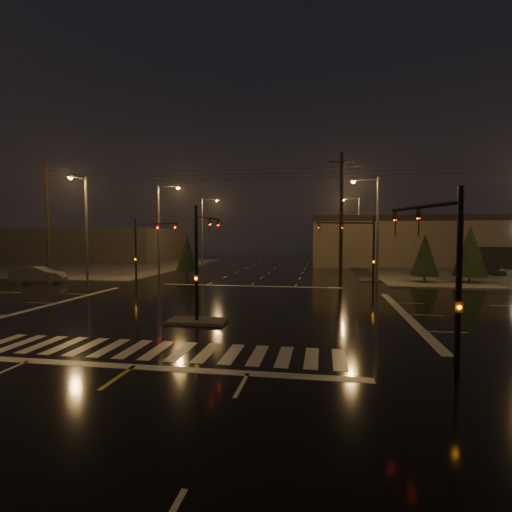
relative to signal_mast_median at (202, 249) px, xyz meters
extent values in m
plane|color=black|center=(0.00, 3.07, -3.75)|extent=(140.00, 140.00, 0.00)
cube|color=#423F3B|center=(-30.00, 33.07, -3.69)|extent=(36.00, 36.00, 0.12)
cube|color=#423F3B|center=(0.00, -0.93, -3.68)|extent=(3.00, 1.60, 0.15)
cube|color=beige|center=(0.00, -5.93, -3.75)|extent=(15.00, 2.60, 0.01)
cube|color=beige|center=(0.00, -7.93, -3.75)|extent=(16.00, 0.50, 0.01)
cube|color=beige|center=(0.00, 14.07, -3.75)|extent=(16.00, 0.50, 0.01)
cube|color=#756153|center=(35.00, 49.07, -0.25)|extent=(60.00, 28.00, 7.00)
cube|color=black|center=(35.00, 49.07, 3.05)|extent=(60.20, 28.20, 0.80)
cube|color=#3C3834|center=(-35.00, 45.07, -0.95)|extent=(30.00, 18.00, 5.60)
cylinder|color=black|center=(0.00, -0.93, -0.75)|extent=(0.18, 0.18, 6.00)
cylinder|color=black|center=(0.00, 1.32, 1.75)|extent=(0.12, 4.50, 0.12)
imported|color=#594707|center=(0.00, 3.35, 1.70)|extent=(0.16, 0.20, 1.00)
cube|color=#594707|center=(0.00, -0.93, -1.45)|extent=(0.25, 0.18, 0.35)
cylinder|color=black|center=(10.50, 13.57, -0.75)|extent=(0.18, 0.18, 6.00)
cylinder|color=black|center=(8.15, 12.72, 1.75)|extent=(4.74, 1.82, 0.12)
imported|color=#594707|center=(6.04, 11.95, 1.70)|extent=(0.24, 0.22, 1.00)
cube|color=#594707|center=(10.50, 13.57, -1.45)|extent=(0.25, 0.18, 0.35)
cylinder|color=black|center=(-10.50, 13.57, -0.75)|extent=(0.18, 0.18, 6.00)
cylinder|color=black|center=(-8.15, 12.72, 1.75)|extent=(4.74, 1.82, 0.12)
imported|color=#594707|center=(-6.04, 11.95, 1.70)|extent=(0.24, 0.22, 1.00)
cube|color=#594707|center=(-10.50, 13.57, -1.45)|extent=(0.25, 0.18, 0.35)
cylinder|color=black|center=(10.50, -7.43, -0.75)|extent=(0.18, 0.18, 6.00)
cylinder|color=black|center=(9.82, -5.55, 1.75)|extent=(1.48, 3.80, 0.12)
imported|color=#594707|center=(9.20, -3.86, 1.70)|extent=(0.22, 0.24, 1.00)
cube|color=#594707|center=(10.50, -7.43, -1.45)|extent=(0.25, 0.18, 0.35)
cylinder|color=#38383A|center=(-11.50, 21.07, 1.25)|extent=(0.24, 0.24, 10.00)
cylinder|color=#38383A|center=(-10.30, 21.07, 6.05)|extent=(2.40, 0.14, 0.14)
cube|color=#38383A|center=(-9.20, 21.07, 6.00)|extent=(0.70, 0.30, 0.18)
sphere|color=#FF9E2D|center=(-9.20, 21.07, 5.87)|extent=(0.32, 0.32, 0.32)
cylinder|color=#38383A|center=(-11.50, 37.07, 1.25)|extent=(0.24, 0.24, 10.00)
cylinder|color=#38383A|center=(-10.30, 37.07, 6.05)|extent=(2.40, 0.14, 0.14)
cube|color=#38383A|center=(-9.20, 37.07, 6.00)|extent=(0.70, 0.30, 0.18)
sphere|color=#FF9E2D|center=(-9.20, 37.07, 5.87)|extent=(0.32, 0.32, 0.32)
cylinder|color=#38383A|center=(11.50, 19.07, 1.25)|extent=(0.24, 0.24, 10.00)
cylinder|color=#38383A|center=(10.30, 19.07, 6.05)|extent=(2.40, 0.14, 0.14)
cube|color=#38383A|center=(9.20, 19.07, 6.00)|extent=(0.70, 0.30, 0.18)
sphere|color=#FF9E2D|center=(9.20, 19.07, 5.87)|extent=(0.32, 0.32, 0.32)
cylinder|color=#38383A|center=(11.50, 39.07, 1.25)|extent=(0.24, 0.24, 10.00)
cylinder|color=#38383A|center=(10.30, 39.07, 6.05)|extent=(2.40, 0.14, 0.14)
cube|color=#38383A|center=(9.20, 39.07, 6.00)|extent=(0.70, 0.30, 0.18)
sphere|color=#FF9E2D|center=(9.20, 39.07, 5.87)|extent=(0.32, 0.32, 0.32)
cylinder|color=#38383A|center=(-16.00, 14.57, 1.25)|extent=(0.24, 0.24, 10.00)
cylinder|color=#38383A|center=(-16.00, 13.37, 6.05)|extent=(0.14, 2.40, 0.14)
cube|color=#38383A|center=(-16.00, 12.27, 6.00)|extent=(0.30, 0.70, 0.18)
sphere|color=#FF9E2D|center=(-16.00, 12.27, 5.87)|extent=(0.32, 0.32, 0.32)
cylinder|color=black|center=(-22.00, 17.07, 2.25)|extent=(0.32, 0.32, 12.00)
cube|color=black|center=(-22.00, 17.07, 7.45)|extent=(2.20, 0.12, 0.12)
cylinder|color=black|center=(8.00, 17.07, 2.25)|extent=(0.32, 0.32, 12.00)
cube|color=black|center=(8.00, 17.07, 7.45)|extent=(2.20, 0.12, 0.12)
cylinder|color=black|center=(15.80, 18.93, -3.40)|extent=(0.18, 0.18, 0.70)
cone|color=black|center=(15.80, 18.93, -1.08)|extent=(2.53, 2.53, 3.95)
cylinder|color=black|center=(19.82, 19.20, -3.40)|extent=(0.18, 0.18, 0.70)
cone|color=black|center=(19.82, 19.20, -0.70)|extent=(3.01, 3.01, 4.71)
cylinder|color=black|center=(-7.86, 19.96, -3.40)|extent=(0.18, 0.18, 0.70)
cone|color=black|center=(-7.86, 19.96, -1.19)|extent=(2.39, 2.39, 3.73)
imported|color=black|center=(25.27, 27.63, -3.11)|extent=(1.86, 3.91, 1.29)
imported|color=#4F5156|center=(-19.99, 12.94, -2.97)|extent=(5.03, 2.80, 1.57)
camera|label=1|loc=(6.38, -20.47, 0.75)|focal=28.00mm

